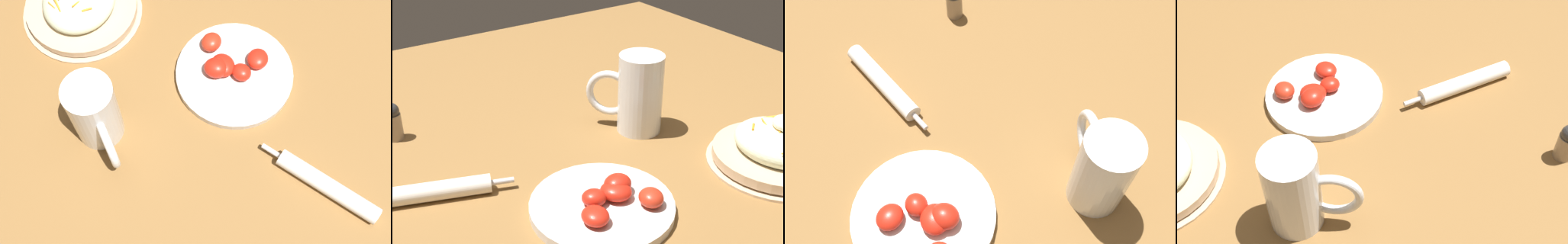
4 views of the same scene
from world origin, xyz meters
The scene contains 6 objects.
ground_plane centered at (0.00, 0.00, 0.00)m, with size 1.43×1.43×0.00m, color olive.
salad_plate centered at (0.20, 0.26, 0.03)m, with size 0.23×0.23×0.09m.
beer_mug centered at (-0.03, 0.15, 0.07)m, with size 0.13×0.11×0.15m.
napkin_roll centered at (-0.03, -0.26, 0.01)m, with size 0.09×0.22×0.03m.
tomato_plate centered at (0.14, -0.05, 0.01)m, with size 0.22×0.22×0.05m.
salt_shaker centered at (-0.25, -0.24, 0.04)m, with size 0.03×0.03×0.07m.
Camera 2 is at (0.65, -0.43, 0.49)m, focal length 48.97 mm.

